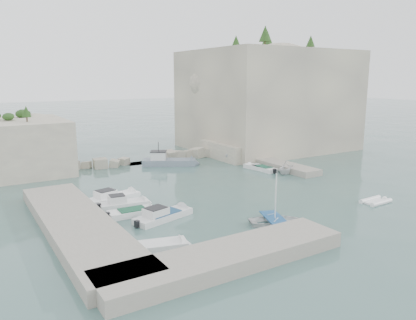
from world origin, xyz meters
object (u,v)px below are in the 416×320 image
tender_east_c (257,169)px  tender_east_b (264,171)px  motorboat_e (162,249)px  motorboat_b (125,207)px  motorboat_a (113,201)px  tender_east_a (286,174)px  tender_east_d (239,162)px  motorboat_d (163,219)px  rowboat (275,224)px  inflatable_dinghy (376,203)px  work_boat (169,165)px  motorboat_c (132,215)px

tender_east_c → tender_east_b: bearing=179.0°
motorboat_e → tender_east_c: same height
motorboat_b → tender_east_c: 22.51m
motorboat_a → motorboat_e: bearing=-107.6°
tender_east_a → motorboat_a: bearing=74.3°
tender_east_c → tender_east_d: tender_east_d is taller
motorboat_d → tender_east_b: size_ratio=1.43×
tender_east_a → motorboat_e: bearing=103.7°
motorboat_b → tender_east_d: size_ratio=1.15×
rowboat → tender_east_a: 19.42m
tender_east_a → tender_east_d: bearing=-9.7°
motorboat_a → tender_east_c: 22.17m
motorboat_a → tender_east_c: bearing=-4.0°
inflatable_dinghy → tender_east_b: size_ratio=0.76×
tender_east_d → work_boat: work_boat is taller
motorboat_e → rowboat: rowboat is taller
motorboat_c → tender_east_a: (23.52, 4.97, 0.00)m
motorboat_d → tender_east_a: (21.51, 7.40, 0.00)m
motorboat_b → motorboat_a: bearing=103.1°
motorboat_c → tender_east_c: size_ratio=1.11×
tender_east_c → motorboat_b: bearing=95.1°
rowboat → motorboat_b: bearing=60.2°
inflatable_dinghy → tender_east_d: bearing=87.8°
motorboat_a → work_boat: (12.73, 12.64, 0.00)m
motorboat_d → work_boat: size_ratio=0.75×
tender_east_a → rowboat: bearing=119.8°
motorboat_d → tender_east_d: bearing=23.1°
tender_east_a → tender_east_c: 4.45m
motorboat_a → tender_east_b: (22.07, 2.50, 0.00)m
motorboat_c → tender_east_c: (21.86, 9.09, 0.00)m
motorboat_c → tender_east_c: bearing=25.5°
motorboat_e → inflatable_dinghy: motorboat_e is taller
tender_east_a → inflatable_dinghy: bearing=160.9°
motorboat_e → tender_east_b: 28.09m
motorboat_b → rowboat: 14.76m
rowboat → tender_east_d: size_ratio=1.00×
motorboat_c → rowboat: 12.98m
motorboat_a → work_boat: 17.94m
motorboat_d → rowboat: size_ratio=1.38×
tender_east_b → tender_east_a: bearing=-155.9°
motorboat_e → tender_east_a: tender_east_a is taller
motorboat_a → rowboat: (9.67, -14.02, 0.00)m
motorboat_d → tender_east_b: 22.57m
inflatable_dinghy → work_boat: (-9.67, 27.41, 0.00)m
inflatable_dinghy → tender_east_b: bearing=89.6°
motorboat_e → tender_east_c: (22.78, 17.34, 0.00)m
motorboat_e → work_boat: (13.67, 26.26, 0.00)m
rowboat → inflatable_dinghy: rowboat is taller
motorboat_b → tender_east_c: bearing=23.9°
tender_east_d → motorboat_d: bearing=145.4°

